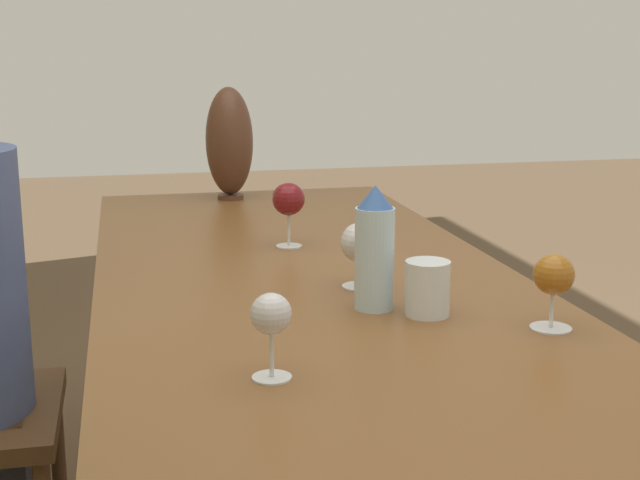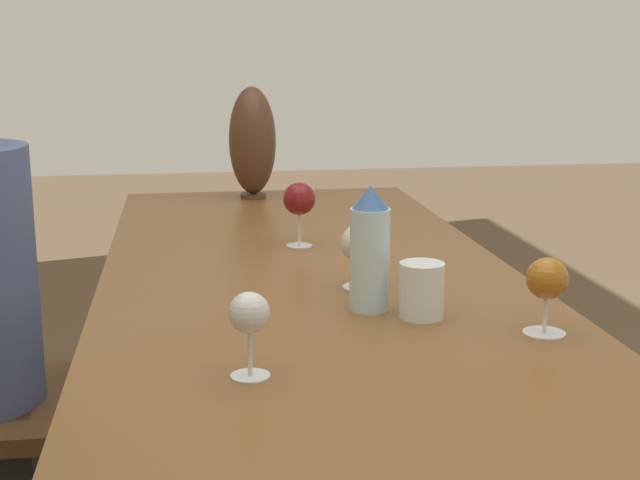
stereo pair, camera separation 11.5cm
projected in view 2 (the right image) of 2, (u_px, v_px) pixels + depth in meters
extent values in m
cube|color=brown|center=(336.00, 328.00, 1.59)|extent=(2.74, 0.88, 0.04)
cylinder|color=brown|center=(372.00, 313.00, 2.95)|extent=(0.07, 0.07, 0.73)
cylinder|color=brown|center=(164.00, 323.00, 2.85)|extent=(0.07, 0.07, 0.73)
cylinder|color=silver|center=(370.00, 260.00, 1.61)|extent=(0.07, 0.07, 0.19)
cone|color=#33599E|center=(371.00, 197.00, 1.59)|extent=(0.07, 0.07, 0.04)
cylinder|color=silver|center=(421.00, 290.00, 1.58)|extent=(0.08, 0.08, 0.10)
cylinder|color=#4C2D1E|center=(253.00, 196.00, 2.77)|extent=(0.08, 0.08, 0.01)
ellipsoid|color=#4C2D1E|center=(252.00, 141.00, 2.73)|extent=(0.14, 0.14, 0.33)
cylinder|color=silver|center=(250.00, 376.00, 1.31)|extent=(0.06, 0.06, 0.00)
cylinder|color=silver|center=(250.00, 352.00, 1.30)|extent=(0.01, 0.01, 0.07)
sphere|color=silver|center=(249.00, 313.00, 1.29)|extent=(0.06, 0.06, 0.06)
cylinder|color=silver|center=(360.00, 287.00, 1.78)|extent=(0.07, 0.07, 0.00)
cylinder|color=silver|center=(360.00, 273.00, 1.77)|extent=(0.01, 0.01, 0.06)
sphere|color=silver|center=(361.00, 243.00, 1.76)|extent=(0.08, 0.08, 0.08)
cylinder|color=silver|center=(299.00, 246.00, 2.13)|extent=(0.06, 0.06, 0.00)
cylinder|color=silver|center=(299.00, 229.00, 2.12)|extent=(0.01, 0.01, 0.08)
sphere|color=maroon|center=(299.00, 199.00, 2.11)|extent=(0.08, 0.08, 0.08)
cylinder|color=silver|center=(544.00, 333.00, 1.50)|extent=(0.07, 0.07, 0.00)
cylinder|color=silver|center=(545.00, 314.00, 1.49)|extent=(0.01, 0.01, 0.06)
sphere|color=#995B19|center=(547.00, 279.00, 1.48)|extent=(0.07, 0.07, 0.07)
cylinder|color=brown|center=(73.00, 462.00, 2.23)|extent=(0.04, 0.04, 0.43)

